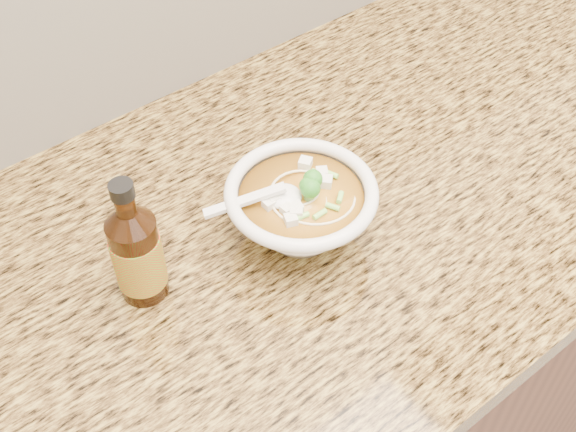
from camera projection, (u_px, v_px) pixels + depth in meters
cabinet at (339, 356)px, 1.33m from camera, size 4.00×0.65×0.86m
counter_slab at (356, 183)px, 1.00m from camera, size 4.00×0.68×0.04m
soup_bowl at (301, 211)px, 0.88m from camera, size 0.20×0.18×0.10m
hot_sauce_bottle at (137, 253)px, 0.80m from camera, size 0.07×0.07×0.17m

